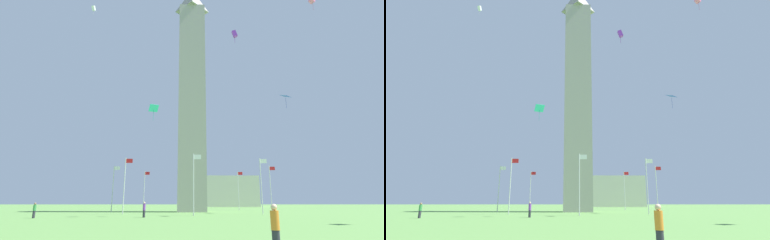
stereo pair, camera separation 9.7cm
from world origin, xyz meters
The scene contains 18 objects.
ground_plane centered at (0.00, 0.00, 0.00)m, with size 260.00×260.00×0.00m, color #609347.
obelisk_monument centered at (0.00, 0.00, 23.54)m, with size 5.18×5.18×47.08m.
flagpole_n centered at (14.50, 0.00, 4.49)m, with size 1.12×0.14×8.20m.
flagpole_ne centered at (10.27, 10.21, 4.49)m, with size 1.12×0.14×8.20m.
flagpole_e centered at (0.06, 14.44, 4.49)m, with size 1.12×0.14×8.20m.
flagpole_se centered at (-10.15, 10.21, 4.49)m, with size 1.12×0.14×8.20m.
flagpole_s centered at (-14.38, 0.00, 4.49)m, with size 1.12×0.14×8.20m.
flagpole_sw centered at (-10.15, -10.21, 4.49)m, with size 1.12×0.14×8.20m.
flagpole_w centered at (0.06, -14.44, 4.49)m, with size 1.12×0.14×8.20m.
flagpole_nw centered at (10.27, -10.21, 4.49)m, with size 1.12×0.14×8.20m.
person_purple_shirt centered at (-5.91, -18.66, 0.88)m, with size 0.32×0.32×1.76m.
person_green_shirt centered at (-18.09, -19.94, 0.84)m, with size 0.32×0.32×1.68m.
person_orange_shirt centered at (2.47, -43.19, 0.86)m, with size 0.32×0.32×1.73m.
kite_purple_box centered at (5.84, -17.88, 24.90)m, with size 0.81×0.55×1.99m.
kite_cyan_diamond centered at (-5.33, -17.74, 13.68)m, with size 1.47×1.34×2.05m.
kite_blue_diamond centered at (16.34, -6.70, 19.58)m, with size 2.09×2.07×2.41m.
kite_white_box centered at (-16.77, -12.13, 33.22)m, with size 0.62×0.84×1.64m.
distant_building centered at (14.21, 50.49, 5.11)m, with size 18.13×11.54×10.22m.
Camera 2 is at (-0.67, -54.56, 1.82)m, focal length 27.26 mm.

